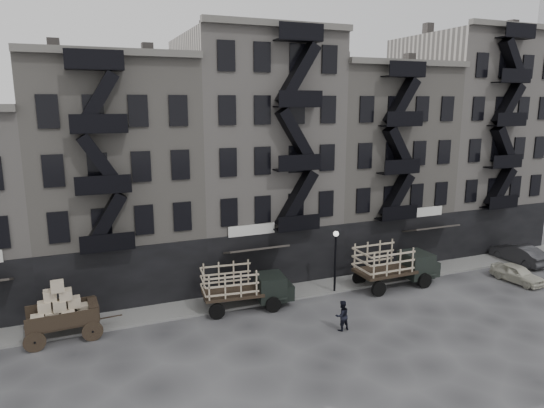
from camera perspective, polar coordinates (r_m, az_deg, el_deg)
name	(u,v)px	position (r m, az deg, el deg)	size (l,w,h in m)	color
ground	(312,316)	(29.72, 4.70, -12.99)	(140.00, 140.00, 0.00)	#38383A
sidewalk	(286,292)	(32.79, 1.70, -10.35)	(55.00, 2.50, 0.15)	slate
building_midwest	(114,178)	(34.23, -18.06, 2.94)	(10.00, 11.35, 16.20)	gray
building_center	(254,157)	(36.20, -2.14, 5.58)	(10.00, 11.35, 18.20)	gray
building_mideast	(368,164)	(40.82, 11.21, 4.67)	(10.00, 11.35, 16.20)	gray
building_east	(464,142)	(46.91, 21.62, 6.82)	(10.00, 11.35, 19.20)	gray
lamp_post	(335,253)	(32.19, 7.48, -5.75)	(0.36, 0.36, 4.28)	black
wagon	(59,306)	(28.64, -23.77, -10.93)	(3.97, 2.29, 3.27)	black
stake_truck_west	(245,284)	(30.09, -3.23, -9.37)	(5.71, 2.76, 2.77)	black
stake_truck_east	(395,262)	(34.55, 14.31, -6.63)	(6.07, 2.59, 3.02)	black
car_east	(517,273)	(38.65, 26.88, -7.30)	(1.49, 3.70, 1.26)	beige
car_far	(519,254)	(43.04, 27.05, -5.26)	(1.59, 4.57, 1.51)	#262629
pedestrian_mid	(342,316)	(27.89, 8.23, -12.86)	(0.84, 0.66, 1.74)	black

